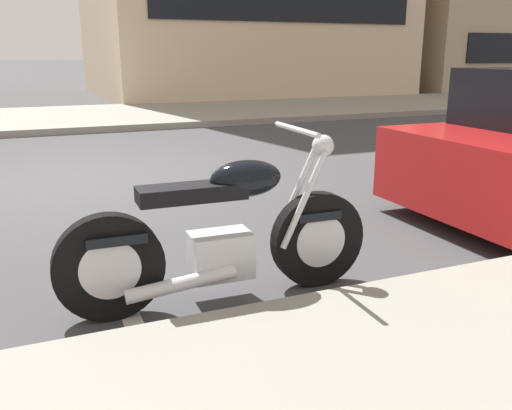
{
  "coord_description": "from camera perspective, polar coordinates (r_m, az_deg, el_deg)",
  "views": [
    {
      "loc": [
        -0.48,
        -7.27,
        1.6
      ],
      "look_at": [
        0.86,
        -4.07,
        0.63
      ],
      "focal_mm": 38.46,
      "sensor_mm": 36.0,
      "label": 1
    }
  ],
  "objects": [
    {
      "name": "parking_stall_stripe",
      "position": [
        3.88,
        -13.74,
        -9.24
      ],
      "size": [
        0.12,
        2.2,
        0.01
      ],
      "primitive_type": "cube",
      "color": "silver",
      "rests_on": "ground"
    },
    {
      "name": "sidewalk_far_curb",
      "position": [
        18.93,
        18.88,
        10.11
      ],
      "size": [
        120.0,
        5.0,
        0.14
      ],
      "primitive_type": "cube",
      "color": "gray",
      "rests_on": "ground"
    },
    {
      "name": "parked_motorcycle",
      "position": [
        3.58,
        -3.41,
        -3.36
      ],
      "size": [
        2.1,
        0.62,
        1.14
      ],
      "rotation": [
        0.0,
        0.0,
        -0.02
      ],
      "color": "black",
      "rests_on": "ground"
    },
    {
      "name": "ground_plane",
      "position": [
        7.46,
        -18.54,
        2.36
      ],
      "size": [
        260.0,
        260.0,
        0.0
      ],
      "primitive_type": "plane",
      "color": "#3D3D3F"
    }
  ]
}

